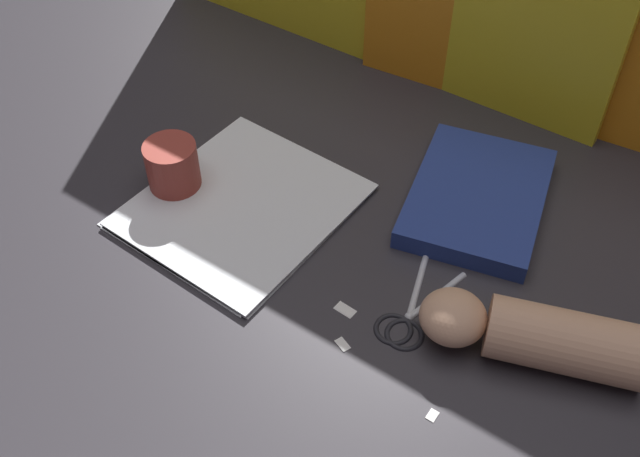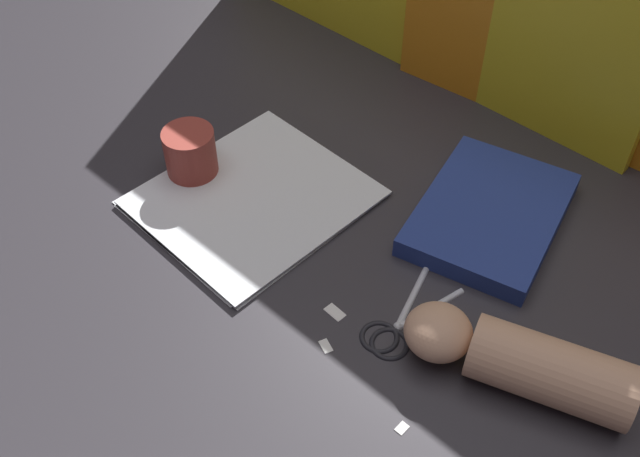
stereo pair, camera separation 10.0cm
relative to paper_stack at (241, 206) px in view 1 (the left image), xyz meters
The scene contains 9 objects.
ground_plane 0.14m from the paper_stack, ahead, with size 6.00×6.00×0.00m, color #2D2B30.
paper_stack is the anchor object (origin of this frame).
book_closed 0.35m from the paper_stack, 32.86° to the left, with size 0.23×0.29×0.03m.
scissors 0.31m from the paper_stack, ahead, with size 0.08×0.17×0.01m.
hand_forearm 0.46m from the paper_stack, ahead, with size 0.29×0.15×0.08m.
paper_scrap_near 0.42m from the paper_stack, 22.33° to the right, with size 0.01×0.02×0.00m.
paper_scrap_mid 0.28m from the paper_stack, 27.38° to the right, with size 0.02×0.02×0.00m.
paper_scrap_far 0.24m from the paper_stack, 19.88° to the right, with size 0.03×0.02×0.00m.
mug 0.12m from the paper_stack, behind, with size 0.08×0.08×0.08m.
Camera 1 is at (0.38, -0.61, 0.78)m, focal length 42.00 mm.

